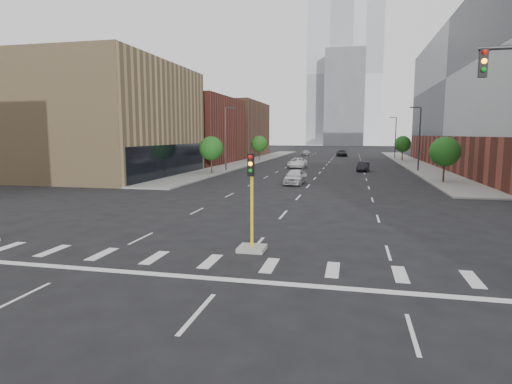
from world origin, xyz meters
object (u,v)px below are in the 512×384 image
(median_traffic_signal, at_px, (252,230))
(car_distant, at_px, (306,153))
(car_far_left, at_px, (297,163))
(car_near_left, at_px, (295,177))
(car_deep_right, at_px, (342,153))
(car_mid_right, at_px, (363,167))

(median_traffic_signal, xyz_separation_m, car_distant, (-7.06, 89.65, -0.25))
(median_traffic_signal, distance_m, car_far_left, 49.42)
(car_near_left, relative_size, car_far_left, 0.85)
(car_near_left, xyz_separation_m, car_far_left, (-2.66, 22.86, -0.03))
(car_deep_right, distance_m, car_distant, 9.20)
(median_traffic_signal, xyz_separation_m, car_mid_right, (5.87, 44.65, -0.30))
(car_distant, bearing_deg, car_deep_right, -12.74)
(car_far_left, distance_m, car_distant, 40.50)
(car_far_left, bearing_deg, car_mid_right, -24.09)
(car_near_left, bearing_deg, car_far_left, 100.53)
(median_traffic_signal, distance_m, car_near_left, 26.42)
(car_near_left, height_order, car_deep_right, same)
(car_near_left, height_order, car_far_left, car_near_left)
(car_far_left, height_order, car_distant, car_far_left)
(car_mid_right, distance_m, car_deep_right, 42.75)
(car_deep_right, height_order, car_distant, car_deep_right)
(median_traffic_signal, height_order, car_mid_right, median_traffic_signal)
(car_mid_right, height_order, car_distant, car_distant)
(car_far_left, xyz_separation_m, car_distant, (-2.90, 40.40, -0.05))
(car_deep_right, bearing_deg, car_mid_right, -92.03)
(median_traffic_signal, relative_size, car_deep_right, 0.79)
(car_far_left, relative_size, car_distant, 1.32)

